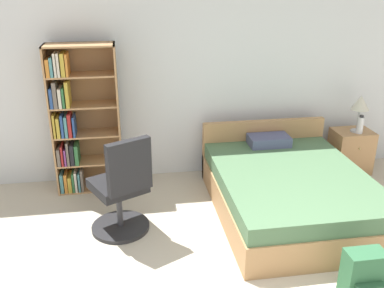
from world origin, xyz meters
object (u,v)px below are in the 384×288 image
object	(u,v)px
office_chair	(122,191)
nightstand	(350,151)
bed	(288,189)
table_lamp	(360,104)
water_bottle	(360,125)
backpack_green	(363,277)
bookshelf	(77,122)

from	to	relation	value
office_chair	nightstand	xyz separation A→B (m)	(3.00, 1.03, -0.19)
bed	nightstand	size ratio (longest dim) A/B	3.62
table_lamp	water_bottle	bearing A→B (deg)	-86.77
table_lamp	water_bottle	world-z (taller)	table_lamp
office_chair	backpack_green	world-z (taller)	office_chair
nightstand	backpack_green	size ratio (longest dim) A/B	1.31
office_chair	table_lamp	distance (m)	3.22
office_chair	table_lamp	world-z (taller)	office_chair
backpack_green	bed	bearing A→B (deg)	93.90
bookshelf	water_bottle	bearing A→B (deg)	-2.33
water_bottle	backpack_green	xyz separation A→B (m)	(-1.12, -2.20, -0.48)
office_chair	table_lamp	bearing A→B (deg)	18.12
office_chair	nightstand	size ratio (longest dim) A/B	1.88
bookshelf	backpack_green	xyz separation A→B (m)	(2.40, -2.34, -0.66)
nightstand	water_bottle	xyz separation A→B (m)	(0.02, -0.10, 0.40)
office_chair	water_bottle	size ratio (longest dim) A/B	4.47
office_chair	bookshelf	bearing A→B (deg)	114.51
nightstand	backpack_green	world-z (taller)	nightstand
bookshelf	water_bottle	size ratio (longest dim) A/B	7.33
bed	backpack_green	xyz separation A→B (m)	(0.10, -1.44, -0.05)
office_chair	nightstand	world-z (taller)	office_chair
table_lamp	water_bottle	size ratio (longest dim) A/B	2.01
bookshelf	bed	distance (m)	2.54
bookshelf	backpack_green	size ratio (longest dim) A/B	4.05
bookshelf	bed	xyz separation A→B (m)	(2.30, -0.90, -0.60)
water_bottle	backpack_green	bearing A→B (deg)	-117.01
bookshelf	office_chair	xyz separation A→B (m)	(0.49, -1.07, -0.39)
bookshelf	bed	bearing A→B (deg)	-21.43
bed	table_lamp	distance (m)	1.62
nightstand	water_bottle	distance (m)	0.41
bed	nightstand	bearing A→B (deg)	35.63
bed	water_bottle	distance (m)	1.50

